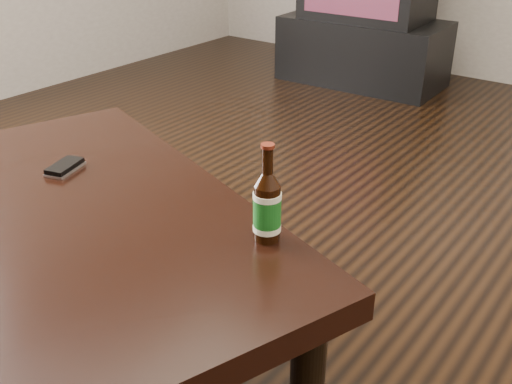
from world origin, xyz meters
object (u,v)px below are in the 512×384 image
Objects in this scene: coffee_table at (76,233)px; phone at (65,167)px; tv_stand at (363,51)px; beer_bottle at (267,207)px.

phone reaches higher than coffee_table.
tv_stand is 2.91m from coffee_table.
tv_stand is at bearing 82.97° from phone.
tv_stand is at bearing 113.28° from beer_bottle.
phone is (0.48, -2.68, 0.29)m from tv_stand.
beer_bottle is 0.66m from phone.
beer_bottle is (0.45, 0.18, 0.14)m from coffee_table.
tv_stand is 2.74m from phone.
phone is (-0.65, -0.04, -0.07)m from beer_bottle.
tv_stand is 4.61× the size of beer_bottle.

